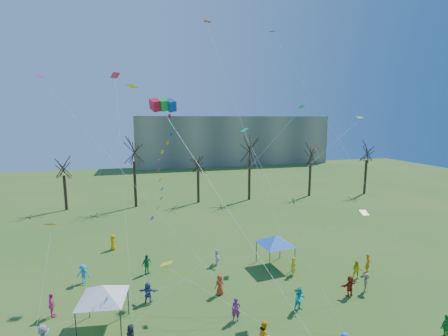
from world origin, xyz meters
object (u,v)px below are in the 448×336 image
object	(u,v)px
distant_building	(232,140)
canopy_tent_blue	(276,240)
canopy_tent_white	(103,292)
big_box_kite	(166,168)

from	to	relation	value
distant_building	canopy_tent_blue	world-z (taller)	distant_building
distant_building	canopy_tent_white	size ratio (longest dim) A/B	14.37
canopy_tent_blue	big_box_kite	bearing A→B (deg)	-161.23
distant_building	big_box_kite	bearing A→B (deg)	-109.72
distant_building	canopy_tent_blue	bearing A→B (deg)	-102.82
big_box_kite	canopy_tent_blue	size ratio (longest dim) A/B	4.78
distant_building	canopy_tent_white	bearing A→B (deg)	-112.29
big_box_kite	canopy_tent_white	distance (m)	9.35
canopy_tent_white	canopy_tent_blue	world-z (taller)	canopy_tent_white
big_box_kite	distant_building	bearing A→B (deg)	70.28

